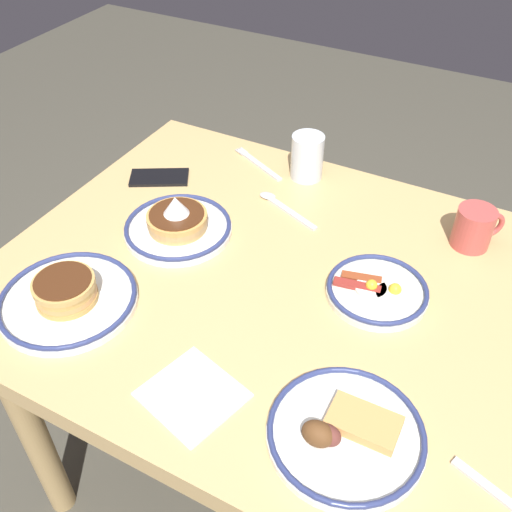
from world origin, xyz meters
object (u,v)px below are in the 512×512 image
(plate_far_side, at_px, (377,290))
(cell_phone, at_px, (159,177))
(fork_near, at_px, (258,164))
(paper_napkin, at_px, (191,394))
(plate_near_main, at_px, (178,224))
(fork_far, at_px, (510,503))
(plate_center_pancakes, at_px, (67,297))
(plate_far_companion, at_px, (344,433))
(coffee_mug, at_px, (475,227))
(tea_spoon, at_px, (280,205))
(drinking_glass, at_px, (307,159))

(plate_far_side, xyz_separation_m, cell_phone, (0.62, -0.14, -0.01))
(fork_near, bearing_deg, paper_napkin, 108.80)
(plate_near_main, distance_m, fork_far, 0.82)
(plate_center_pancakes, relative_size, plate_far_companion, 1.07)
(coffee_mug, bearing_deg, fork_near, -6.93)
(fork_far, bearing_deg, paper_napkin, 6.13)
(plate_center_pancakes, relative_size, fork_far, 1.49)
(plate_near_main, xyz_separation_m, tea_spoon, (-0.16, -0.19, -0.02))
(cell_phone, height_order, fork_far, cell_phone)
(fork_near, height_order, fork_far, same)
(drinking_glass, bearing_deg, plate_near_main, 65.02)
(plate_far_companion, xyz_separation_m, fork_far, (-0.25, -0.01, -0.01))
(plate_far_companion, distance_m, plate_far_side, 0.33)
(plate_far_companion, height_order, cell_phone, plate_far_companion)
(plate_far_side, height_order, fork_far, plate_far_side)
(plate_far_side, bearing_deg, plate_far_companion, 100.16)
(fork_near, height_order, tea_spoon, tea_spoon)
(fork_far, height_order, tea_spoon, tea_spoon)
(drinking_glass, height_order, fork_far, drinking_glass)
(plate_center_pancakes, relative_size, paper_napkin, 1.77)
(plate_far_companion, bearing_deg, drinking_glass, -61.31)
(plate_far_side, distance_m, coffee_mug, 0.28)
(plate_near_main, distance_m, plate_center_pancakes, 0.29)
(drinking_glass, bearing_deg, plate_far_companion, 118.69)
(plate_near_main, height_order, fork_near, plate_near_main)
(paper_napkin, bearing_deg, plate_near_main, -53.72)
(plate_near_main, relative_size, plate_center_pancakes, 0.90)
(drinking_glass, height_order, tea_spoon, drinking_glass)
(plate_far_companion, relative_size, fork_far, 1.39)
(plate_far_side, bearing_deg, paper_napkin, 62.08)
(cell_phone, bearing_deg, fork_far, 124.22)
(fork_near, relative_size, tea_spoon, 0.99)
(paper_napkin, relative_size, tea_spoon, 0.87)
(plate_far_side, relative_size, fork_near, 1.16)
(coffee_mug, distance_m, fork_near, 0.56)
(plate_center_pancakes, bearing_deg, fork_far, 179.11)
(paper_napkin, relative_size, fork_near, 0.87)
(plate_far_companion, height_order, tea_spoon, plate_far_companion)
(plate_center_pancakes, height_order, fork_near, plate_center_pancakes)
(plate_far_side, distance_m, fork_far, 0.44)
(cell_phone, bearing_deg, plate_far_companion, 115.77)
(fork_far, xyz_separation_m, tea_spoon, (0.60, -0.49, 0.00))
(plate_center_pancakes, bearing_deg, tea_spoon, -114.62)
(plate_far_side, height_order, paper_napkin, plate_far_side)
(plate_far_side, height_order, drinking_glass, drinking_glass)
(plate_center_pancakes, distance_m, plate_far_side, 0.60)
(plate_center_pancakes, distance_m, paper_napkin, 0.33)
(fork_near, distance_m, tea_spoon, 0.19)
(coffee_mug, bearing_deg, plate_far_companion, 83.19)
(tea_spoon, bearing_deg, cell_phone, 6.58)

